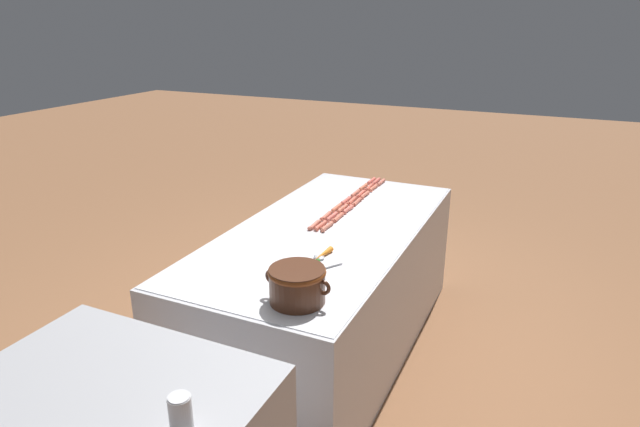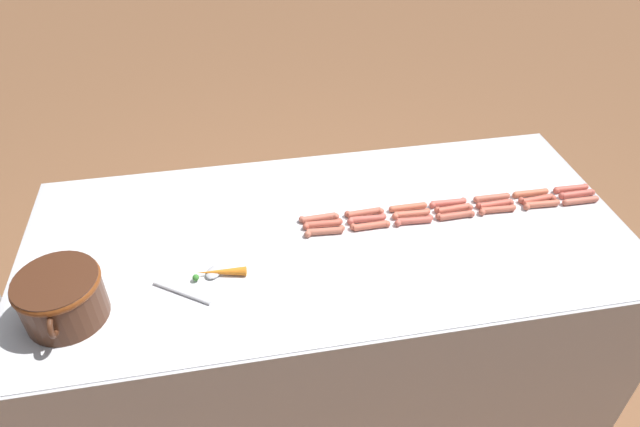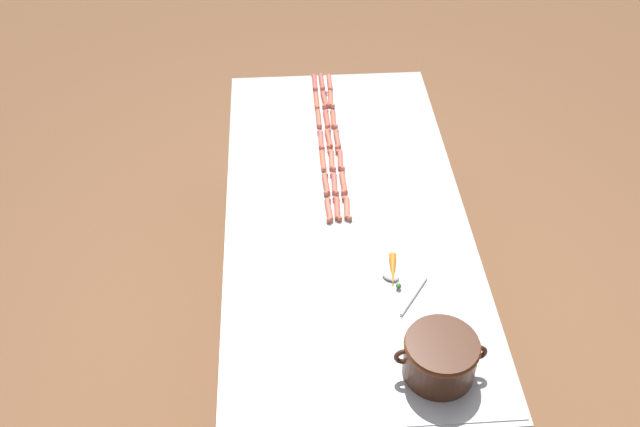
{
  "view_description": "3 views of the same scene",
  "coord_description": "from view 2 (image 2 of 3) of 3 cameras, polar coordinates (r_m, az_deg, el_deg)",
  "views": [
    {
      "loc": [
        -1.22,
        2.77,
        2.03
      ],
      "look_at": [
        0.06,
        -0.03,
        0.9
      ],
      "focal_mm": 30.11,
      "sensor_mm": 36.0,
      "label": 1
    },
    {
      "loc": [
        -1.54,
        0.32,
        2.19
      ],
      "look_at": [
        0.12,
        0.01,
        0.83
      ],
      "focal_mm": 31.54,
      "sensor_mm": 36.0,
      "label": 2
    },
    {
      "loc": [
        0.27,
        2.36,
        2.95
      ],
      "look_at": [
        0.12,
        0.15,
        0.94
      ],
      "focal_mm": 40.72,
      "sensor_mm": 36.0,
      "label": 3
    }
  ],
  "objects": [
    {
      "name": "bean_pot",
      "position": [
        1.89,
        -24.8,
        -7.55
      ],
      "size": [
        0.32,
        0.26,
        0.16
      ],
      "color": "#472616",
      "rests_on": "griddle_counter"
    },
    {
      "name": "hot_dog_10",
      "position": [
        2.22,
        13.41,
        0.49
      ],
      "size": [
        0.03,
        0.15,
        0.03
      ],
      "color": "#CB5F4B",
      "rests_on": "griddle_counter"
    },
    {
      "name": "hot_dog_5",
      "position": [
        2.09,
        5.13,
        -1.24
      ],
      "size": [
        0.03,
        0.15,
        0.03
      ],
      "color": "#CD624A",
      "rests_on": "griddle_counter"
    },
    {
      "name": "hot_dog_13",
      "position": [
        2.09,
        0.29,
        -1.06
      ],
      "size": [
        0.03,
        0.15,
        0.03
      ],
      "color": "#C25B47",
      "rests_on": "griddle_counter"
    },
    {
      "name": "hot_dog_9",
      "position": [
        2.29,
        17.32,
        0.92
      ],
      "size": [
        0.03,
        0.15,
        0.03
      ],
      "color": "#CA5A48",
      "rests_on": "griddle_counter"
    },
    {
      "name": "hot_dog_16",
      "position": [
        2.32,
        17.02,
        1.55
      ],
      "size": [
        0.03,
        0.15,
        0.03
      ],
      "color": "#BF634E",
      "rests_on": "griddle_counter"
    },
    {
      "name": "hot_dog_17",
      "position": [
        2.25,
        12.86,
        1.07
      ],
      "size": [
        0.03,
        0.15,
        0.03
      ],
      "color": "#CE5C4F",
      "rests_on": "griddle_counter"
    },
    {
      "name": "hot_dog_1",
      "position": [
        2.35,
        21.57,
        0.85
      ],
      "size": [
        0.03,
        0.15,
        0.03
      ],
      "color": "#CA654C",
      "rests_on": "griddle_counter"
    },
    {
      "name": "griddle_counter",
      "position": [
        2.37,
        0.82,
        -9.58
      ],
      "size": [
        1.04,
        2.22,
        0.83
      ],
      "color": "#BCBCC1",
      "rests_on": "ground_plane"
    },
    {
      "name": "hot_dog_7",
      "position": [
        2.46,
        24.61,
        1.81
      ],
      "size": [
        0.03,
        0.15,
        0.03
      ],
      "color": "#C75A4D",
      "rests_on": "griddle_counter"
    },
    {
      "name": "carrot",
      "position": [
        1.93,
        -10.16,
        -5.89
      ],
      "size": [
        0.05,
        0.18,
        0.03
      ],
      "color": "orange",
      "rests_on": "griddle_counter"
    },
    {
      "name": "hot_dog_19",
      "position": [
        2.15,
        4.51,
        0.09
      ],
      "size": [
        0.03,
        0.15,
        0.03
      ],
      "color": "#C0604B",
      "rests_on": "griddle_counter"
    },
    {
      "name": "ground_plane",
      "position": [
        2.7,
        0.74,
        -15.46
      ],
      "size": [
        20.0,
        20.0,
        0.0
      ],
      "primitive_type": "plane",
      "color": "brown"
    },
    {
      "name": "hot_dog_12",
      "position": [
        2.12,
        4.78,
        -0.55
      ],
      "size": [
        0.03,
        0.15,
        0.03
      ],
      "color": "#C45C4F",
      "rests_on": "griddle_counter"
    },
    {
      "name": "hot_dog_8",
      "position": [
        2.37,
        21.18,
        1.36
      ],
      "size": [
        0.04,
        0.15,
        0.03
      ],
      "color": "#C95C48",
      "rests_on": "griddle_counter"
    },
    {
      "name": "hot_dog_15",
      "position": [
        2.39,
        20.58,
        1.95
      ],
      "size": [
        0.03,
        0.15,
        0.03
      ],
      "color": "#CA6748",
      "rests_on": "griddle_counter"
    },
    {
      "name": "hot_dog_18",
      "position": [
        2.2,
        8.91,
        0.64
      ],
      "size": [
        0.03,
        0.15,
        0.03
      ],
      "color": "#CE6448",
      "rests_on": "griddle_counter"
    },
    {
      "name": "hot_dog_11",
      "position": [
        2.17,
        9.24,
        -0.03
      ],
      "size": [
        0.03,
        0.15,
        0.03
      ],
      "color": "#CC674F",
      "rests_on": "griddle_counter"
    },
    {
      "name": "hot_dog_4",
      "position": [
        2.14,
        9.53,
        -0.7
      ],
      "size": [
        0.03,
        0.15,
        0.03
      ],
      "color": "#CB5D4D",
      "rests_on": "griddle_counter"
    },
    {
      "name": "hot_dog_0",
      "position": [
        2.43,
        24.92,
        1.2
      ],
      "size": [
        0.03,
        0.15,
        0.03
      ],
      "color": "#C56551",
      "rests_on": "griddle_counter"
    },
    {
      "name": "hot_dog_3",
      "position": [
        2.19,
        13.57,
        -0.19
      ],
      "size": [
        0.03,
        0.15,
        0.03
      ],
      "color": "#C05D49",
      "rests_on": "griddle_counter"
    },
    {
      "name": "hot_dog_6",
      "position": [
        2.06,
        0.49,
        -1.8
      ],
      "size": [
        0.04,
        0.15,
        0.03
      ],
      "color": "#BF6750",
      "rests_on": "griddle_counter"
    },
    {
      "name": "serving_spoon",
      "position": [
        1.93,
        -11.75,
        -6.51
      ],
      "size": [
        0.19,
        0.24,
        0.02
      ],
      "color": "#B7B7BC",
      "rests_on": "griddle_counter"
    },
    {
      "name": "hot_dog_20",
      "position": [
        2.12,
        -0.11,
        -0.44
      ],
      "size": [
        0.03,
        0.15,
        0.03
      ],
      "color": "#C26551",
      "rests_on": "griddle_counter"
    },
    {
      "name": "hot_dog_2",
      "position": [
        2.26,
        17.57,
        0.35
      ],
      "size": [
        0.03,
        0.15,
        0.03
      ],
      "color": "#C35F49",
      "rests_on": "griddle_counter"
    },
    {
      "name": "hot_dog_14",
      "position": [
        2.48,
        24.1,
        2.32
      ],
      "size": [
        0.03,
        0.15,
        0.03
      ],
      "color": "#CA594A",
      "rests_on": "griddle_counter"
    }
  ]
}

